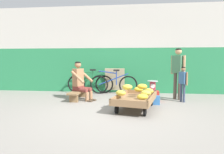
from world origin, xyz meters
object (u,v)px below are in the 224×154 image
(vendor_seated, at_px, (80,81))
(bicycle_far_left, at_px, (113,84))
(low_bench, at_px, (78,93))
(shopping_bag, at_px, (156,100))
(customer_adult, at_px, (178,68))
(bicycle_near_left, at_px, (90,83))
(weighing_scale, at_px, (153,86))
(customer_child, at_px, (183,80))
(banana_cart, at_px, (136,99))
(sign_board, at_px, (115,81))
(plastic_crate, at_px, (152,96))

(vendor_seated, bearing_deg, bicycle_far_left, 51.64)
(vendor_seated, bearing_deg, low_bench, 155.58)
(bicycle_far_left, distance_m, shopping_bag, 2.00)
(vendor_seated, height_order, customer_adult, customer_adult)
(bicycle_near_left, height_order, bicycle_far_left, same)
(low_bench, xyz_separation_m, weighing_scale, (2.19, -0.01, 0.25))
(low_bench, distance_m, customer_child, 3.06)
(banana_cart, distance_m, shopping_bag, 0.79)
(banana_cart, distance_m, sign_board, 2.44)
(plastic_crate, height_order, shopping_bag, plastic_crate)
(shopping_bag, bearing_deg, vendor_seated, 169.71)
(bicycle_near_left, bearing_deg, sign_board, 10.86)
(customer_adult, distance_m, customer_child, 0.49)
(sign_board, distance_m, customer_child, 2.46)
(low_bench, height_order, plastic_crate, plastic_crate)
(vendor_seated, height_order, bicycle_far_left, vendor_seated)
(bicycle_far_left, relative_size, customer_adult, 1.08)
(weighing_scale, xyz_separation_m, bicycle_near_left, (-2.09, 1.18, -0.10))
(low_bench, relative_size, weighing_scale, 3.72)
(bicycle_far_left, bearing_deg, customer_child, -27.08)
(plastic_crate, bearing_deg, banana_cart, -116.66)
(plastic_crate, relative_size, customer_adult, 0.24)
(weighing_scale, distance_m, sign_board, 1.81)
(vendor_seated, bearing_deg, bicycle_near_left, 89.29)
(low_bench, height_order, vendor_seated, vendor_seated)
(bicycle_near_left, relative_size, sign_board, 1.87)
(vendor_seated, height_order, plastic_crate, vendor_seated)
(customer_child, bearing_deg, sign_board, 146.93)
(bicycle_far_left, bearing_deg, banana_cart, -69.82)
(bicycle_far_left, bearing_deg, vendor_seated, -128.36)
(banana_cart, height_order, bicycle_near_left, bicycle_near_left)
(weighing_scale, bearing_deg, shopping_bag, -81.44)
(low_bench, xyz_separation_m, bicycle_near_left, (0.10, 1.17, 0.15))
(low_bench, xyz_separation_m, bicycle_far_left, (0.95, 1.06, 0.15))
(plastic_crate, xyz_separation_m, bicycle_near_left, (-2.09, 1.18, 0.20))
(bicycle_far_left, height_order, shopping_bag, bicycle_far_left)
(bicycle_near_left, xyz_separation_m, customer_adult, (2.86, -0.83, 0.60))
(banana_cart, relative_size, low_bench, 1.42)
(sign_board, bearing_deg, customer_child, -33.07)
(plastic_crate, bearing_deg, vendor_seated, -179.19)
(bicycle_far_left, xyz_separation_m, shopping_bag, (1.30, -1.49, -0.23))
(low_bench, xyz_separation_m, customer_child, (3.03, -0.00, 0.42))
(vendor_seated, bearing_deg, customer_child, 0.65)
(plastic_crate, bearing_deg, sign_board, 132.17)
(banana_cart, bearing_deg, bicycle_near_left, 126.73)
(bicycle_near_left, distance_m, customer_adult, 3.04)
(shopping_bag, bearing_deg, sign_board, 125.92)
(plastic_crate, bearing_deg, customer_adult, 24.54)
(customer_child, relative_size, shopping_bag, 4.15)
(low_bench, distance_m, vendor_seated, 0.38)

